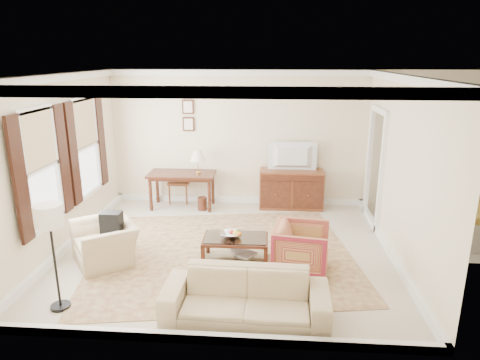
# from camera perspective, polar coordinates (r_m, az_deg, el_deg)

# --- Properties ---
(room_shell) EXTENTS (5.51, 5.01, 2.91)m
(room_shell) POSITION_cam_1_polar(r_m,az_deg,el_deg) (6.69, -1.93, 10.24)
(room_shell) COLOR beige
(room_shell) RESTS_ON ground
(annex_bedroom) EXTENTS (3.00, 2.70, 2.90)m
(annex_bedroom) POSITION_cam_1_polar(r_m,az_deg,el_deg) (9.08, 28.64, -3.98)
(annex_bedroom) COLOR beige
(annex_bedroom) RESTS_ON ground
(window_front) EXTENTS (0.12, 1.56, 1.80)m
(window_front) POSITION_cam_1_polar(r_m,az_deg,el_deg) (7.02, -25.01, 1.36)
(window_front) COLOR #CCB284
(window_front) RESTS_ON room_shell
(window_rear) EXTENTS (0.12, 1.56, 1.80)m
(window_rear) POSITION_cam_1_polar(r_m,az_deg,el_deg) (8.41, -19.84, 4.17)
(window_rear) COLOR #CCB284
(window_rear) RESTS_ON room_shell
(doorway) EXTENTS (0.10, 1.12, 2.25)m
(doorway) POSITION_cam_1_polar(r_m,az_deg,el_deg) (8.61, 17.53, 1.40)
(doorway) COLOR white
(doorway) RESTS_ON room_shell
(rug) EXTENTS (4.72, 4.22, 0.01)m
(rug) POSITION_cam_1_polar(r_m,az_deg,el_deg) (7.22, -2.38, -9.75)
(rug) COLOR brown
(rug) RESTS_ON room_shell
(writing_desk) EXTENTS (1.41, 0.70, 0.77)m
(writing_desk) POSITION_cam_1_polar(r_m,az_deg,el_deg) (9.21, -7.75, 0.28)
(writing_desk) COLOR #532617
(writing_desk) RESTS_ON room_shell
(desk_chair) EXTENTS (0.54, 0.54, 1.05)m
(desk_chair) POSITION_cam_1_polar(r_m,az_deg,el_deg) (9.61, -8.10, 0.10)
(desk_chair) COLOR brown
(desk_chair) RESTS_ON room_shell
(desk_lamp) EXTENTS (0.32, 0.32, 0.50)m
(desk_lamp) POSITION_cam_1_polar(r_m,az_deg,el_deg) (9.06, -5.63, 2.43)
(desk_lamp) COLOR silver
(desk_lamp) RESTS_ON writing_desk
(framed_prints) EXTENTS (0.25, 0.04, 0.68)m
(framed_prints) POSITION_cam_1_polar(r_m,az_deg,el_deg) (9.34, -6.91, 8.56)
(framed_prints) COLOR #532617
(framed_prints) RESTS_ON room_shell
(sideboard) EXTENTS (1.35, 0.52, 0.83)m
(sideboard) POSITION_cam_1_polar(r_m,az_deg,el_deg) (9.25, 6.85, -1.19)
(sideboard) COLOR brown
(sideboard) RESTS_ON room_shell
(tv) EXTENTS (0.98, 0.56, 0.13)m
(tv) POSITION_cam_1_polar(r_m,az_deg,el_deg) (9.00, 7.05, 4.27)
(tv) COLOR black
(tv) RESTS_ON sideboard
(coffee_table) EXTENTS (1.02, 0.61, 0.43)m
(coffee_table) POSITION_cam_1_polar(r_m,az_deg,el_deg) (6.82, -0.60, -8.40)
(coffee_table) COLOR #532617
(coffee_table) RESTS_ON room_shell
(fruit_bowl) EXTENTS (0.42, 0.42, 0.10)m
(fruit_bowl) POSITION_cam_1_polar(r_m,az_deg,el_deg) (6.76, -1.32, -7.18)
(fruit_bowl) COLOR silver
(fruit_bowl) RESTS_ON coffee_table
(book_a) EXTENTS (0.27, 0.15, 0.38)m
(book_a) POSITION_cam_1_polar(r_m,az_deg,el_deg) (6.91, -1.11, -9.49)
(book_a) COLOR brown
(book_a) RESTS_ON coffee_table
(book_b) EXTENTS (0.25, 0.17, 0.38)m
(book_b) POSITION_cam_1_polar(r_m,az_deg,el_deg) (6.88, 0.23, -9.66)
(book_b) COLOR brown
(book_b) RESTS_ON coffee_table
(striped_armchair) EXTENTS (0.86, 0.90, 0.82)m
(striped_armchair) POSITION_cam_1_polar(r_m,az_deg,el_deg) (6.59, 8.18, -8.71)
(striped_armchair) COLOR maroon
(striped_armchair) RESTS_ON room_shell
(club_armchair) EXTENTS (1.11, 1.19, 0.87)m
(club_armchair) POSITION_cam_1_polar(r_m,az_deg,el_deg) (7.12, -17.61, -7.15)
(club_armchair) COLOR #CBB289
(club_armchair) RESTS_ON room_shell
(backpack) EXTENTS (0.37, 0.39, 0.40)m
(backpack) POSITION_cam_1_polar(r_m,az_deg,el_deg) (7.02, -16.75, -5.28)
(backpack) COLOR black
(backpack) RESTS_ON club_armchair
(sofa) EXTENTS (2.07, 0.66, 0.80)m
(sofa) POSITION_cam_1_polar(r_m,az_deg,el_deg) (5.43, 0.76, -14.40)
(sofa) COLOR #CBB289
(sofa) RESTS_ON room_shell
(floor_lamp) EXTENTS (0.35, 0.35, 1.43)m
(floor_lamp) POSITION_cam_1_polar(r_m,az_deg,el_deg) (5.79, -24.04, -5.31)
(floor_lamp) COLOR black
(floor_lamp) RESTS_ON room_shell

